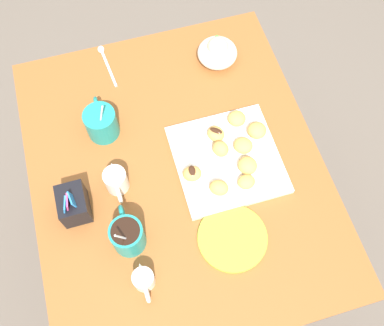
{
  "coord_description": "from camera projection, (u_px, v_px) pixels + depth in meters",
  "views": [
    {
      "loc": [
        -0.49,
        0.1,
        1.83
      ],
      "look_at": [
        -0.01,
        -0.04,
        0.76
      ],
      "focal_mm": 41.2,
      "sensor_mm": 36.0,
      "label": 1
    }
  ],
  "objects": [
    {
      "name": "sugar_caddy",
      "position": [
        74.0,
        204.0,
        1.11
      ],
      "size": [
        0.09,
        0.07,
        0.11
      ],
      "color": "black",
      "rests_on": "dining_table"
    },
    {
      "name": "beignet_8",
      "position": [
        219.0,
        188.0,
        1.14
      ],
      "size": [
        0.06,
        0.07,
        0.03
      ],
      "primitive_type": "ellipsoid",
      "rotation": [
        0.0,
        0.0,
        4.13
      ],
      "color": "#DBA351",
      "rests_on": "pastry_plate_square"
    },
    {
      "name": "loose_spoon_near_saucer",
      "position": [
        106.0,
        61.0,
        1.35
      ],
      "size": [
        0.16,
        0.03,
        0.01
      ],
      "color": "silver",
      "rests_on": "dining_table"
    },
    {
      "name": "beignet_6",
      "position": [
        247.0,
        165.0,
        1.16
      ],
      "size": [
        0.07,
        0.07,
        0.03
      ],
      "primitive_type": "ellipsoid",
      "rotation": [
        0.0,
        0.0,
        5.08
      ],
      "color": "#DBA351",
      "rests_on": "pastry_plate_square"
    },
    {
      "name": "beignet_2",
      "position": [
        257.0,
        130.0,
        1.21
      ],
      "size": [
        0.05,
        0.05,
        0.04
      ],
      "primitive_type": "ellipsoid",
      "rotation": [
        0.0,
        0.0,
        3.17
      ],
      "color": "#DBA351",
      "rests_on": "pastry_plate_square"
    },
    {
      "name": "chocolate_drizzle_1",
      "position": [
        216.0,
        131.0,
        1.19
      ],
      "size": [
        0.03,
        0.04,
        0.0
      ],
      "primitive_type": "ellipsoid",
      "rotation": [
        0.0,
        0.0,
        4.04
      ],
      "color": "#381E11",
      "rests_on": "beignet_1"
    },
    {
      "name": "beignet_3",
      "position": [
        237.0,
        118.0,
        1.23
      ],
      "size": [
        0.07,
        0.07,
        0.03
      ],
      "primitive_type": "ellipsoid",
      "rotation": [
        0.0,
        0.0,
        4.27
      ],
      "color": "#DBA351",
      "rests_on": "pastry_plate_square"
    },
    {
      "name": "beignet_7",
      "position": [
        246.0,
        182.0,
        1.15
      ],
      "size": [
        0.04,
        0.05,
        0.03
      ],
      "primitive_type": "ellipsoid",
      "rotation": [
        0.0,
        0.0,
        4.74
      ],
      "color": "#DBA351",
      "rests_on": "pastry_plate_square"
    },
    {
      "name": "saucer_lime_left",
      "position": [
        232.0,
        238.0,
        1.11
      ],
      "size": [
        0.18,
        0.18,
        0.01
      ],
      "primitive_type": "cylinder",
      "color": "#9EC633",
      "rests_on": "dining_table"
    },
    {
      "name": "coffee_mug_teal_left",
      "position": [
        127.0,
        235.0,
        1.07
      ],
      "size": [
        0.12,
        0.08,
        0.15
      ],
      "color": "teal",
      "rests_on": "dining_table"
    },
    {
      "name": "beignet_5",
      "position": [
        192.0,
        174.0,
        1.15
      ],
      "size": [
        0.05,
        0.06,
        0.04
      ],
      "primitive_type": "ellipsoid",
      "rotation": [
        0.0,
        0.0,
        2.93
      ],
      "color": "#DBA351",
      "rests_on": "pastry_plate_square"
    },
    {
      "name": "coffee_mug_teal_right",
      "position": [
        101.0,
        122.0,
        1.2
      ],
      "size": [
        0.13,
        0.09,
        0.14
      ],
      "color": "teal",
      "rests_on": "dining_table"
    },
    {
      "name": "pastry_plate_square",
      "position": [
        227.0,
        159.0,
        1.2
      ],
      "size": [
        0.28,
        0.28,
        0.02
      ],
      "primitive_type": "cube",
      "color": "white",
      "rests_on": "dining_table"
    },
    {
      "name": "chocolate_sauce_pitcher",
      "position": [
        144.0,
        280.0,
        1.04
      ],
      "size": [
        0.09,
        0.05,
        0.06
      ],
      "color": "white",
      "rests_on": "dining_table"
    },
    {
      "name": "cream_pitcher_white",
      "position": [
        116.0,
        181.0,
        1.14
      ],
      "size": [
        0.1,
        0.06,
        0.07
      ],
      "color": "white",
      "rests_on": "dining_table"
    },
    {
      "name": "dining_table",
      "position": [
        178.0,
        188.0,
        1.33
      ],
      "size": [
        0.95,
        0.79,
        0.74
      ],
      "color": "#935628",
      "rests_on": "ground_plane"
    },
    {
      "name": "beignet_1",
      "position": [
        216.0,
        134.0,
        1.21
      ],
      "size": [
        0.06,
        0.06,
        0.03
      ],
      "primitive_type": "ellipsoid",
      "rotation": [
        0.0,
        0.0,
        3.63
      ],
      "color": "#DBA351",
      "rests_on": "pastry_plate_square"
    },
    {
      "name": "beignet_4",
      "position": [
        221.0,
        149.0,
        1.18
      ],
      "size": [
        0.06,
        0.06,
        0.04
      ],
      "primitive_type": "ellipsoid",
      "rotation": [
        0.0,
        0.0,
        0.4
      ],
      "color": "#DBA351",
      "rests_on": "pastry_plate_square"
    },
    {
      "name": "beignet_0",
      "position": [
        243.0,
        145.0,
        1.19
      ],
      "size": [
        0.07,
        0.07,
        0.03
      ],
      "primitive_type": "ellipsoid",
      "rotation": [
        0.0,
        0.0,
        2.53
      ],
      "color": "#DBA351",
      "rests_on": "pastry_plate_square"
    },
    {
      "name": "chocolate_drizzle_5",
      "position": [
        192.0,
        171.0,
        1.14
      ],
      "size": [
        0.03,
        0.02,
        0.0
      ],
      "primitive_type": "ellipsoid",
      "rotation": [
        0.0,
        0.0,
        3.07
      ],
      "color": "#381E11",
      "rests_on": "beignet_5"
    },
    {
      "name": "ground_plane",
      "position": [
        182.0,
        240.0,
        1.87
      ],
      "size": [
        8.0,
        8.0,
        0.0
      ],
      "primitive_type": "plane",
      "color": "#665B51"
    },
    {
      "name": "ice_cream_bowl",
      "position": [
        217.0,
        52.0,
        1.32
      ],
      "size": [
        0.12,
        0.12,
        0.09
      ],
      "color": "white",
      "rests_on": "dining_table"
    }
  ]
}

